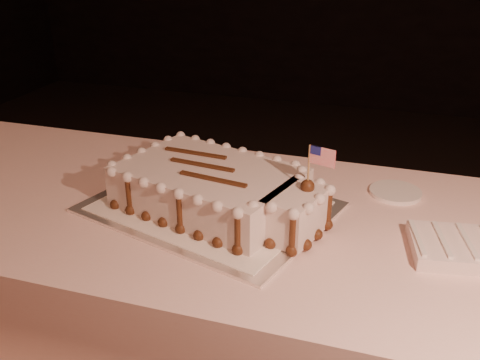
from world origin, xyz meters
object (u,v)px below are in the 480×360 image
(side_plate, at_px, (395,192))
(napkin_stack, at_px, (466,248))
(cake_board, at_px, (210,207))
(sheet_cake, at_px, (219,190))
(banquet_table, at_px, (242,332))

(side_plate, bearing_deg, napkin_stack, -58.30)
(cake_board, xyz_separation_m, sheet_cake, (0.03, -0.01, 0.06))
(side_plate, bearing_deg, sheet_cake, -150.60)
(banquet_table, distance_m, sheet_cake, 0.44)
(banquet_table, relative_size, cake_board, 4.23)
(cake_board, distance_m, napkin_stack, 0.60)
(banquet_table, xyz_separation_m, napkin_stack, (0.51, -0.03, 0.39))
(banquet_table, height_order, cake_board, cake_board)
(banquet_table, relative_size, napkin_stack, 9.55)
(napkin_stack, bearing_deg, sheet_cake, 177.79)
(banquet_table, distance_m, side_plate, 0.57)
(cake_board, height_order, napkin_stack, napkin_stack)
(banquet_table, bearing_deg, sheet_cake, -170.10)
(banquet_table, distance_m, cake_board, 0.39)
(banquet_table, bearing_deg, cake_board, -179.15)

